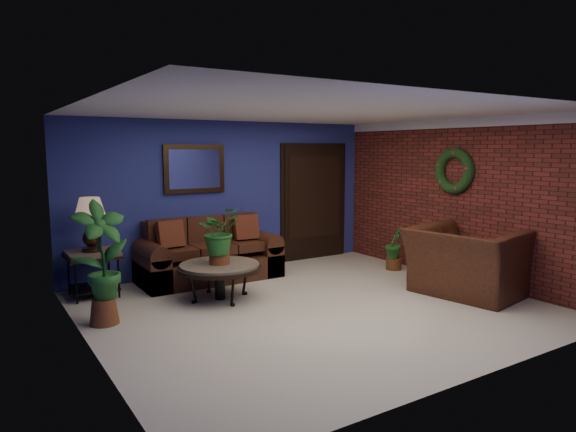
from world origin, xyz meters
TOP-DOWN VIEW (x-y plane):
  - floor at (0.00, 0.00)m, footprint 5.50×5.50m
  - wall_back at (0.00, 2.50)m, footprint 5.50×0.04m
  - wall_left at (-2.75, 0.00)m, footprint 0.04×5.00m
  - wall_right_brick at (2.75, 0.00)m, footprint 0.04×5.00m
  - ceiling at (0.00, 0.00)m, footprint 5.50×5.00m
  - crown_molding at (2.72, 0.00)m, footprint 0.03×5.00m
  - wall_mirror at (-0.60, 2.46)m, footprint 1.02×0.06m
  - closet_door at (1.75, 2.47)m, footprint 1.44×0.06m
  - wreath at (2.69, 0.05)m, footprint 0.16×0.72m
  - sofa at (-0.56, 2.08)m, footprint 2.17×0.94m
  - coffee_table at (-0.88, 0.97)m, footprint 1.15×1.15m
  - end_table at (-2.30, 2.05)m, footprint 0.69×0.69m
  - table_lamp at (-2.30, 2.05)m, footprint 0.43×0.43m
  - side_chair at (0.26, 2.12)m, footprint 0.46×0.46m
  - armchair at (2.15, -0.69)m, footprint 1.51×1.65m
  - coffee_plant at (-0.88, 0.97)m, footprint 0.71×0.65m
  - floor_plant at (2.35, 0.96)m, footprint 0.40×0.36m
  - tall_plant at (-2.45, 0.78)m, footprint 0.71×0.55m

SIDE VIEW (x-z plane):
  - floor at x=0.00m, z-range 0.00..0.00m
  - sofa at x=-0.56m, z-range -0.17..0.81m
  - floor_plant at x=2.35m, z-range 0.00..0.75m
  - coffee_table at x=-0.88m, z-range 0.19..0.68m
  - armchair at x=2.15m, z-range 0.00..0.94m
  - end_table at x=-2.30m, z-range 0.17..0.80m
  - side_chair at x=0.26m, z-range 0.06..1.01m
  - tall_plant at x=-2.45m, z-range 0.06..1.52m
  - coffee_plant at x=-0.88m, z-range 0.53..1.31m
  - closet_door at x=1.75m, z-range -0.04..2.14m
  - table_lamp at x=-2.30m, z-range 0.74..1.46m
  - wall_back at x=0.00m, z-range 0.00..2.50m
  - wall_left at x=-2.75m, z-range 0.00..2.50m
  - wall_right_brick at x=2.75m, z-range 0.00..2.50m
  - wreath at x=2.69m, z-range 1.34..2.06m
  - wall_mirror at x=-0.60m, z-range 1.33..2.10m
  - crown_molding at x=2.72m, z-range 2.36..2.50m
  - ceiling at x=0.00m, z-range 2.49..2.51m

